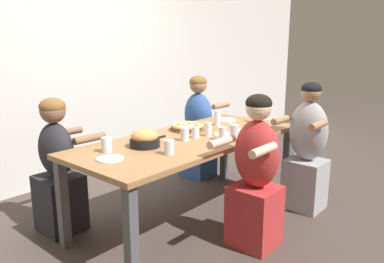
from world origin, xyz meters
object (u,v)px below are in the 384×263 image
(diner_near_center, at_px, (255,179))
(diner_far_right, at_px, (198,131))
(drinking_glass_a, at_px, (217,119))
(empty_plate_a, at_px, (247,131))
(drinking_glass_h, at_px, (256,117))
(diner_far_left, at_px, (58,171))
(empty_plate_c, at_px, (225,120))
(drinking_glass_f, at_px, (169,148))
(drinking_glass_b, at_px, (107,145))
(empty_plate_b, at_px, (226,135))
(diner_near_right, at_px, (307,153))
(pizza_board_main, at_px, (187,127))
(empty_plate_d, at_px, (110,159))
(drinking_glass_d, at_px, (185,135))
(cocktail_glass_blue, at_px, (195,133))
(drinking_glass_e, at_px, (222,134))
(drinking_glass_g, at_px, (208,130))
(skillet_bowl, at_px, (145,139))
(drinking_glass_c, at_px, (234,133))

(diner_near_center, bearing_deg, diner_far_right, -34.81)
(diner_far_right, bearing_deg, drinking_glass_a, -32.94)
(empty_plate_a, relative_size, diner_near_center, 0.17)
(drinking_glass_h, xyz_separation_m, diner_far_left, (-1.81, 0.75, -0.28))
(empty_plate_c, relative_size, drinking_glass_f, 2.07)
(diner_far_left, bearing_deg, drinking_glass_b, 14.18)
(diner_near_center, bearing_deg, empty_plate_a, -51.42)
(empty_plate_b, xyz_separation_m, drinking_glass_a, (0.30, 0.32, 0.06))
(drinking_glass_f, distance_m, diner_near_right, 1.44)
(pizza_board_main, xyz_separation_m, empty_plate_d, (-1.04, -0.21, -0.03))
(drinking_glass_f, distance_m, diner_near_center, 0.69)
(empty_plate_b, distance_m, diner_far_left, 1.44)
(empty_plate_d, distance_m, diner_near_right, 1.85)
(empty_plate_c, height_order, drinking_glass_b, drinking_glass_b)
(empty_plate_d, bearing_deg, drinking_glass_d, -3.11)
(empty_plate_d, relative_size, diner_near_center, 0.16)
(cocktail_glass_blue, distance_m, drinking_glass_e, 0.24)
(drinking_glass_g, relative_size, diner_near_right, 0.10)
(drinking_glass_d, relative_size, drinking_glass_f, 1.04)
(drinking_glass_f, height_order, diner_near_right, diner_near_right)
(drinking_glass_h, distance_m, diner_far_right, 0.80)
(skillet_bowl, distance_m, drinking_glass_a, 1.01)
(drinking_glass_b, bearing_deg, drinking_glass_c, -28.43)
(cocktail_glass_blue, xyz_separation_m, drinking_glass_c, (0.16, -0.29, 0.01))
(pizza_board_main, xyz_separation_m, drinking_glass_g, (-0.06, -0.29, 0.02))
(empty_plate_a, height_order, empty_plate_d, same)
(drinking_glass_d, bearing_deg, empty_plate_d, 176.89)
(empty_plate_a, xyz_separation_m, diner_far_left, (-1.39, 0.91, -0.23))
(drinking_glass_a, xyz_separation_m, drinking_glass_f, (-1.04, -0.35, -0.02))
(pizza_board_main, relative_size, diner_near_right, 0.27)
(empty_plate_d, xyz_separation_m, drinking_glass_g, (0.99, -0.08, 0.05))
(drinking_glass_c, height_order, diner_near_right, diner_near_right)
(empty_plate_a, height_order, diner_far_right, diner_far_right)
(drinking_glass_e, bearing_deg, diner_near_right, -28.78)
(empty_plate_a, distance_m, cocktail_glass_blue, 0.54)
(drinking_glass_a, distance_m, drinking_glass_c, 0.60)
(skillet_bowl, xyz_separation_m, drinking_glass_c, (0.63, -0.40, -0.01))
(empty_plate_b, relative_size, cocktail_glass_blue, 1.70)
(drinking_glass_a, relative_size, drinking_glass_c, 1.11)
(empty_plate_b, xyz_separation_m, drinking_glass_f, (-0.74, -0.04, 0.04))
(cocktail_glass_blue, relative_size, drinking_glass_g, 1.02)
(pizza_board_main, distance_m, diner_far_left, 1.19)
(diner_far_right, distance_m, diner_near_center, 1.64)
(cocktail_glass_blue, bearing_deg, drinking_glass_g, -16.26)
(diner_far_left, bearing_deg, diner_far_right, 90.00)
(drinking_glass_a, bearing_deg, drinking_glass_e, -138.70)
(skillet_bowl, xyz_separation_m, empty_plate_b, (0.71, -0.26, -0.06))
(skillet_bowl, relative_size, diner_near_right, 0.29)
(pizza_board_main, relative_size, drinking_glass_e, 2.90)
(drinking_glass_b, distance_m, drinking_glass_d, 0.66)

